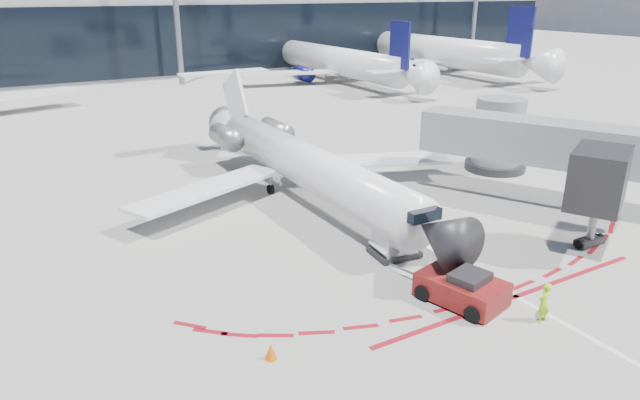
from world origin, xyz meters
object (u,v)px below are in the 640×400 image
regional_jet (299,161)px  uld_container (395,236)px  pushback_tug (462,288)px  ramp_worker (544,302)px

regional_jet → uld_container: regional_jet is taller
regional_jet → uld_container: size_ratio=11.70×
pushback_tug → uld_container: size_ratio=2.40×
regional_jet → ramp_worker: bearing=-85.6°
pushback_tug → uld_container: 4.65m
regional_jet → uld_container: bearing=-90.3°
pushback_tug → uld_container: (0.25, 4.63, 0.35)m
regional_jet → ramp_worker: size_ratio=16.33×
pushback_tug → ramp_worker: size_ratio=3.35×
pushback_tug → ramp_worker: bearing=-72.9°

